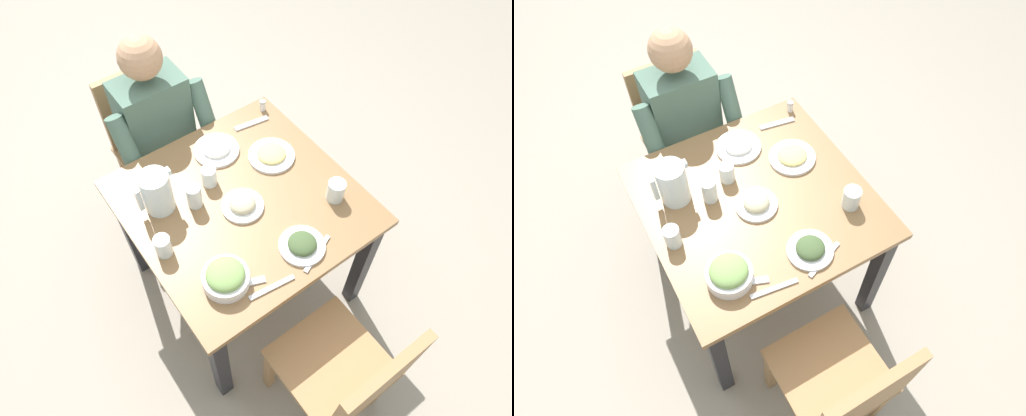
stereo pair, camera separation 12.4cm
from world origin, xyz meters
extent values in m
plane|color=gray|center=(0.00, 0.00, 0.00)|extent=(8.00, 8.00, 0.00)
cube|color=olive|center=(0.00, 0.00, 0.72)|extent=(0.91, 0.91, 0.03)
cube|color=#232328|center=(-0.40, -0.40, 0.35)|extent=(0.06, 0.06, 0.70)
cube|color=#232328|center=(0.40, -0.40, 0.35)|extent=(0.06, 0.06, 0.70)
cube|color=#232328|center=(-0.40, 0.40, 0.35)|extent=(0.06, 0.06, 0.70)
cube|color=#232328|center=(0.40, 0.40, 0.35)|extent=(0.06, 0.06, 0.70)
cube|color=#997047|center=(-0.12, -0.84, 0.21)|extent=(0.04, 0.04, 0.42)
cube|color=#997047|center=(0.22, -0.84, 0.21)|extent=(0.04, 0.04, 0.42)
cube|color=#997047|center=(-0.12, -0.50, 0.21)|extent=(0.04, 0.04, 0.42)
cube|color=#997047|center=(0.22, -0.50, 0.21)|extent=(0.04, 0.04, 0.42)
cube|color=#997047|center=(0.05, -0.67, 0.43)|extent=(0.40, 0.40, 0.03)
cube|color=#997047|center=(0.05, -0.85, 0.65)|extent=(0.38, 0.04, 0.42)
cube|color=#997047|center=(-0.12, 0.84, 0.21)|extent=(0.04, 0.04, 0.42)
cube|color=#997047|center=(0.22, 0.50, 0.21)|extent=(0.04, 0.04, 0.42)
cube|color=#997047|center=(-0.12, 0.50, 0.21)|extent=(0.04, 0.04, 0.42)
cube|color=#997047|center=(0.05, 0.67, 0.43)|extent=(0.40, 0.40, 0.03)
cube|color=#997047|center=(0.05, 0.85, 0.65)|extent=(0.38, 0.04, 0.42)
cube|color=#4C6B5B|center=(0.05, -0.64, 0.69)|extent=(0.32, 0.20, 0.50)
sphere|color=tan|center=(0.05, -0.64, 1.06)|extent=(0.19, 0.19, 0.19)
cylinder|color=#665B4C|center=(-0.03, -0.45, 0.41)|extent=(0.11, 0.38, 0.11)
cylinder|color=#665B4C|center=(-0.03, -0.26, 0.22)|extent=(0.10, 0.10, 0.44)
cylinder|color=#4C6B5B|center=(-0.15, -0.50, 0.72)|extent=(0.08, 0.23, 0.37)
cylinder|color=#665B4C|center=(0.14, -0.45, 0.41)|extent=(0.11, 0.38, 0.11)
cylinder|color=#665B4C|center=(0.14, -0.26, 0.22)|extent=(0.10, 0.10, 0.44)
cylinder|color=#4C6B5B|center=(0.25, -0.50, 0.72)|extent=(0.08, 0.23, 0.37)
cylinder|color=silver|center=(0.28, -0.17, 0.83)|extent=(0.12, 0.12, 0.19)
cube|color=silver|center=(0.36, -0.17, 0.84)|extent=(0.02, 0.02, 0.11)
cube|color=silver|center=(0.23, -0.17, 0.91)|extent=(0.04, 0.03, 0.02)
cylinder|color=white|center=(0.26, 0.27, 0.76)|extent=(0.17, 0.17, 0.05)
ellipsoid|color=#759951|center=(0.26, 0.27, 0.79)|extent=(0.14, 0.14, 0.06)
cylinder|color=white|center=(-0.07, -0.29, 0.74)|extent=(0.20, 0.20, 0.01)
ellipsoid|color=white|center=(-0.07, -0.29, 0.76)|extent=(0.13, 0.13, 0.04)
cylinder|color=white|center=(-0.06, 0.32, 0.74)|extent=(0.18, 0.18, 0.01)
ellipsoid|color=#3D512D|center=(-0.06, 0.32, 0.76)|extent=(0.11, 0.11, 0.04)
cylinder|color=white|center=(0.02, 0.03, 0.74)|extent=(0.17, 0.17, 0.01)
ellipsoid|color=#B7AD89|center=(0.02, 0.03, 0.76)|extent=(0.11, 0.11, 0.05)
cylinder|color=white|center=(-0.24, -0.12, 0.74)|extent=(0.21, 0.21, 0.01)
ellipsoid|color=#E0C670|center=(-0.24, -0.12, 0.75)|extent=(0.13, 0.13, 0.03)
cylinder|color=silver|center=(0.06, -0.15, 0.77)|extent=(0.06, 0.06, 0.09)
cylinder|color=silver|center=(-0.32, 0.21, 0.78)|extent=(0.07, 0.07, 0.09)
cylinder|color=silver|center=(0.16, -0.10, 0.79)|extent=(0.06, 0.06, 0.11)
cylinder|color=silver|center=(0.38, 0.03, 0.78)|extent=(0.06, 0.06, 0.09)
cylinder|color=white|center=(-0.39, -0.38, 0.75)|extent=(0.03, 0.03, 0.04)
cylinder|color=#B2B2B7|center=(-0.39, -0.38, 0.78)|extent=(0.03, 0.03, 0.01)
cube|color=silver|center=(0.21, 0.31, 0.74)|extent=(0.17, 0.08, 0.01)
cube|color=silver|center=(0.14, 0.39, 0.74)|extent=(0.19, 0.04, 0.01)
cube|color=silver|center=(-0.29, -0.33, 0.74)|extent=(0.17, 0.05, 0.01)
cube|color=silver|center=(-0.09, 0.38, 0.74)|extent=(0.18, 0.09, 0.01)
camera|label=1|loc=(0.60, 0.93, 2.25)|focal=32.12mm
camera|label=2|loc=(0.50, 1.00, 2.25)|focal=32.12mm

